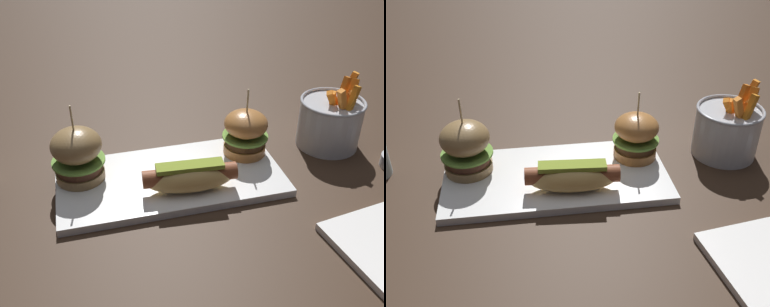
% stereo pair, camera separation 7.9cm
% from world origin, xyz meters
% --- Properties ---
extents(ground_plane, '(3.00, 3.00, 0.00)m').
position_xyz_m(ground_plane, '(0.00, 0.00, 0.00)').
color(ground_plane, '#382619').
extents(platter_main, '(0.40, 0.19, 0.01)m').
position_xyz_m(platter_main, '(0.00, 0.00, 0.01)').
color(platter_main, white).
rests_on(platter_main, ground).
extents(hot_dog, '(0.16, 0.06, 0.05)m').
position_xyz_m(hot_dog, '(0.02, -0.05, 0.04)').
color(hot_dog, '#DAAF5F').
rests_on(hot_dog, platter_main).
extents(slider_left, '(0.09, 0.09, 0.14)m').
position_xyz_m(slider_left, '(-0.15, 0.03, 0.06)').
color(slider_left, olive).
rests_on(slider_left, platter_main).
extents(slider_right, '(0.09, 0.09, 0.13)m').
position_xyz_m(slider_right, '(0.15, 0.04, 0.06)').
color(slider_right, '#A96C36').
rests_on(slider_right, platter_main).
extents(fries_bucket, '(0.13, 0.13, 0.15)m').
position_xyz_m(fries_bucket, '(0.34, 0.05, 0.05)').
color(fries_bucket, '#B7BABF').
rests_on(fries_bucket, ground).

